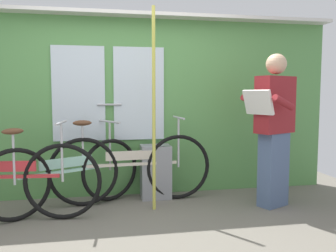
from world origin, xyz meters
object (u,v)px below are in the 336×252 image
(bicycle_near_door, at_px, (3,181))
(trash_bin_by_wall, at_px, (156,171))
(passenger_reading_newspaper, at_px, (274,127))
(bicycle_leaning_behind, at_px, (132,168))
(handrail_pole, at_px, (154,110))
(bicycle_by_pole, at_px, (66,175))

(bicycle_near_door, relative_size, trash_bin_by_wall, 2.96)
(passenger_reading_newspaper, bearing_deg, bicycle_near_door, -26.26)
(bicycle_leaning_behind, bearing_deg, handrail_pole, -56.30)
(bicycle_near_door, bearing_deg, passenger_reading_newspaper, 4.55)
(bicycle_leaning_behind, distance_m, trash_bin_by_wall, 0.34)
(bicycle_leaning_behind, xyz_separation_m, trash_bin_by_wall, (0.29, 0.14, -0.09))
(bicycle_leaning_behind, relative_size, trash_bin_by_wall, 2.93)
(bicycle_leaning_behind, height_order, trash_bin_by_wall, bicycle_leaning_behind)
(bicycle_by_pole, bearing_deg, bicycle_leaning_behind, -17.09)
(bicycle_near_door, xyz_separation_m, trash_bin_by_wall, (1.55, 0.51, -0.09))
(bicycle_leaning_behind, bearing_deg, trash_bin_by_wall, 22.31)
(bicycle_leaning_behind, xyz_separation_m, handrail_pole, (0.21, -0.28, 0.66))
(bicycle_leaning_behind, bearing_deg, passenger_reading_newspaper, -18.64)
(trash_bin_by_wall, distance_m, handrail_pole, 0.86)
(passenger_reading_newspaper, distance_m, trash_bin_by_wall, 1.44)
(passenger_reading_newspaper, bearing_deg, handrail_pole, -30.97)
(bicycle_near_door, distance_m, trash_bin_by_wall, 1.63)
(bicycle_by_pole, height_order, trash_bin_by_wall, bicycle_by_pole)
(bicycle_leaning_behind, distance_m, handrail_pole, 0.75)
(bicycle_near_door, distance_m, handrail_pole, 1.61)
(handrail_pole, bearing_deg, bicycle_by_pole, 171.61)
(bicycle_leaning_behind, xyz_separation_m, bicycle_by_pole, (-0.70, -0.14, -0.02))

